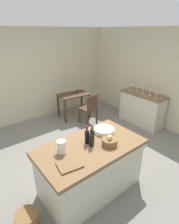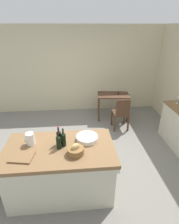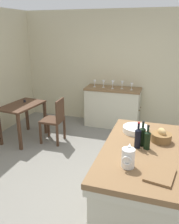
# 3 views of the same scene
# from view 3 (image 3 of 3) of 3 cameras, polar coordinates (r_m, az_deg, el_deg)

# --- Properties ---
(ground_plane) EXTENTS (6.76, 6.76, 0.00)m
(ground_plane) POSITION_cam_3_polar(r_m,az_deg,el_deg) (3.70, 1.71, -16.56)
(ground_plane) COLOR slate
(wall_right) EXTENTS (0.12, 5.20, 2.60)m
(wall_right) POSITION_cam_3_polar(r_m,az_deg,el_deg) (5.62, 9.41, 10.13)
(wall_right) COLOR beige
(wall_right) RESTS_ON ground
(island_table) EXTENTS (1.68, 0.94, 0.88)m
(island_table) POSITION_cam_3_polar(r_m,az_deg,el_deg) (3.01, 12.60, -15.46)
(island_table) COLOR brown
(island_table) RESTS_ON ground
(side_cabinet) EXTENTS (0.52, 1.27, 0.91)m
(side_cabinet) POSITION_cam_3_polar(r_m,az_deg,el_deg) (5.53, 5.55, 1.19)
(side_cabinet) COLOR brown
(side_cabinet) RESTS_ON ground
(writing_desk) EXTENTS (0.96, 0.66, 0.80)m
(writing_desk) POSITION_cam_3_polar(r_m,az_deg,el_deg) (4.95, -15.89, 0.40)
(writing_desk) COLOR #472D1E
(writing_desk) RESTS_ON ground
(wooden_chair) EXTENTS (0.41, 0.41, 0.90)m
(wooden_chair) POSITION_cam_3_polar(r_m,az_deg,el_deg) (4.73, -8.37, -1.69)
(wooden_chair) COLOR #472D1E
(wooden_chair) RESTS_ON ground
(pitcher) EXTENTS (0.17, 0.13, 0.24)m
(pitcher) POSITION_cam_3_polar(r_m,az_deg,el_deg) (2.37, 9.29, -10.84)
(pitcher) COLOR white
(pitcher) RESTS_ON island_table
(wash_bowl) EXTENTS (0.35, 0.35, 0.08)m
(wash_bowl) POSITION_cam_3_polar(r_m,az_deg,el_deg) (3.19, 11.15, -4.10)
(wash_bowl) COLOR white
(wash_bowl) RESTS_ON island_table
(bread_basket) EXTENTS (0.24, 0.24, 0.17)m
(bread_basket) POSITION_cam_3_polar(r_m,az_deg,el_deg) (2.99, 16.93, -5.74)
(bread_basket) COLOR brown
(bread_basket) RESTS_ON island_table
(cutting_board) EXTENTS (0.35, 0.30, 0.02)m
(cutting_board) POSITION_cam_3_polar(r_m,az_deg,el_deg) (2.35, 16.63, -14.31)
(cutting_board) COLOR brown
(cutting_board) RESTS_ON island_table
(wine_bottle_dark) EXTENTS (0.07, 0.07, 0.30)m
(wine_bottle_dark) POSITION_cam_3_polar(r_m,az_deg,el_deg) (2.81, 12.61, -5.61)
(wine_bottle_dark) COLOR black
(wine_bottle_dark) RESTS_ON island_table
(wine_bottle_amber) EXTENTS (0.07, 0.07, 0.31)m
(wine_bottle_amber) POSITION_cam_3_polar(r_m,az_deg,el_deg) (2.75, 11.57, -6.03)
(wine_bottle_amber) COLOR black
(wine_bottle_amber) RESTS_ON island_table
(wine_bottle_green) EXTENTS (0.07, 0.07, 0.29)m
(wine_bottle_green) POSITION_cam_3_polar(r_m,az_deg,el_deg) (2.75, 13.74, -6.45)
(wine_bottle_green) COLOR black
(wine_bottle_green) RESTS_ON island_table
(wine_glass_far_left) EXTENTS (0.07, 0.07, 0.16)m
(wine_glass_far_left) POSITION_cam_3_polar(r_m,az_deg,el_deg) (5.26, 10.14, 6.40)
(wine_glass_far_left) COLOR white
(wine_glass_far_left) RESTS_ON side_cabinet
(wine_glass_left) EXTENTS (0.07, 0.07, 0.18)m
(wine_glass_left) POSITION_cam_3_polar(r_m,az_deg,el_deg) (5.33, 7.86, 6.83)
(wine_glass_left) COLOR white
(wine_glass_left) RESTS_ON side_cabinet
(wine_glass_middle) EXTENTS (0.07, 0.07, 0.18)m
(wine_glass_middle) POSITION_cam_3_polar(r_m,az_deg,el_deg) (5.33, 5.61, 6.97)
(wine_glass_middle) COLOR white
(wine_glass_middle) RESTS_ON side_cabinet
(wine_glass_right) EXTENTS (0.07, 0.07, 0.17)m
(wine_glass_right) POSITION_cam_3_polar(r_m,az_deg,el_deg) (5.43, 3.40, 7.15)
(wine_glass_right) COLOR white
(wine_glass_right) RESTS_ON side_cabinet
(wine_glass_far_right) EXTENTS (0.07, 0.07, 0.16)m
(wine_glass_far_right) POSITION_cam_3_polar(r_m,az_deg,el_deg) (5.47, 1.24, 7.21)
(wine_glass_far_right) COLOR white
(wine_glass_far_right) RESTS_ON side_cabinet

